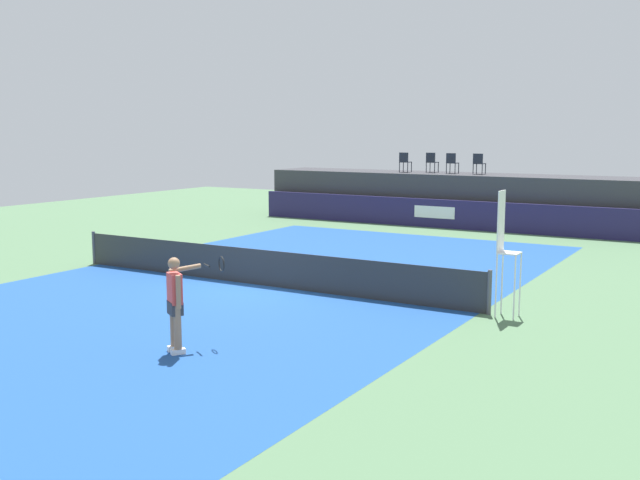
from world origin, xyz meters
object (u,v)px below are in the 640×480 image
net_post_far (489,292)px  tennis_player (177,301)px  spectator_chair_left (432,161)px  umpire_chair (505,245)px  spectator_chair_center (452,162)px  spectator_chair_far_left (405,161)px  net_post_near (94,248)px  spectator_chair_right (479,163)px

net_post_far → tennis_player: 6.97m
spectator_chair_left → umpire_chair: bearing=-62.5°
spectator_chair_center → spectator_chair_left: bearing=165.5°
net_post_far → spectator_chair_center: bearing=113.7°
spectator_chair_far_left → umpire_chair: 17.71m
net_post_near → spectator_chair_far_left: bearing=76.9°
spectator_chair_far_left → net_post_far: bearing=-59.5°
spectator_chair_far_left → spectator_chair_center: (2.20, 0.11, 0.00)m
spectator_chair_left → net_post_near: size_ratio=0.89×
spectator_chair_far_left → spectator_chair_left: (1.14, 0.39, 0.00)m
umpire_chair → tennis_player: bearing=-127.1°
spectator_chair_center → tennis_player: bearing=-82.7°
tennis_player → spectator_chair_right: bearing=94.0°
net_post_near → tennis_player: tennis_player is taller
spectator_chair_center → tennis_player: size_ratio=0.50×
spectator_chair_right → net_post_near: size_ratio=0.89×
umpire_chair → net_post_near: umpire_chair is taller
spectator_chair_left → spectator_chair_center: 1.10m
spectator_chair_left → spectator_chair_right: (2.27, -0.27, 0.00)m
spectator_chair_far_left → spectator_chair_left: bearing=18.8°
umpire_chair → spectator_chair_right: bearing=110.8°
spectator_chair_left → tennis_player: size_ratio=0.50×
spectator_chair_center → tennis_player: spectator_chair_center is taller
umpire_chair → net_post_near: size_ratio=2.76×
spectator_chair_left → net_post_far: spectator_chair_left is taller
umpire_chair → net_post_far: size_ratio=2.76×
spectator_chair_right → net_post_far: (5.48, -15.22, -2.19)m
spectator_chair_center → spectator_chair_far_left: bearing=-177.1°
net_post_near → tennis_player: 10.16m
umpire_chair → spectator_chair_left: bearing=117.5°
umpire_chair → net_post_far: bearing=-179.7°
umpire_chair → net_post_far: umpire_chair is taller
net_post_near → net_post_far: (12.40, 0.00, 0.00)m
spectator_chair_left → spectator_chair_right: 2.29m
spectator_chair_center → umpire_chair: bearing=-65.3°
spectator_chair_center → net_post_far: spectator_chair_center is taller
net_post_far → net_post_near: bearing=180.0°
spectator_chair_far_left → net_post_near: (-3.51, -15.10, -2.19)m
net_post_near → net_post_far: 12.40m
spectator_chair_center → umpire_chair: 16.77m
spectator_chair_far_left → tennis_player: spectator_chair_far_left is taller
spectator_chair_far_left → tennis_player: bearing=-76.8°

